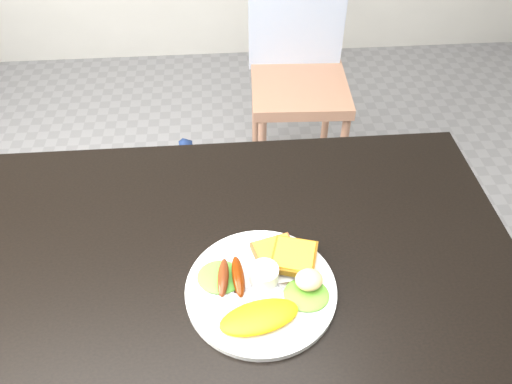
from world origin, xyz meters
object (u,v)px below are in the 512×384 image
Objects in this scene: person at (204,162)px; plate at (261,290)px; dining_chair at (300,89)px; dining_table at (230,274)px.

plate is (0.11, -0.51, 0.11)m from person.
person is at bearing 102.56° from plate.
plate is at bearing -99.80° from dining_chair.
dining_chair is 0.30× the size of person.
dining_chair is (0.32, 1.10, -0.28)m from dining_table.
dining_table is 4.13× the size of plate.
person is 0.54m from plate.
dining_chair is at bearing -141.22° from person.
plate is (-0.26, -1.16, 0.31)m from dining_chair.
plate is (0.06, -0.06, 0.03)m from dining_table.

